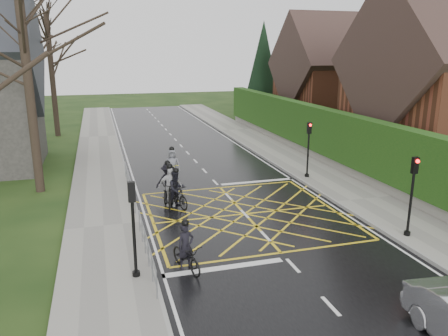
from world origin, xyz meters
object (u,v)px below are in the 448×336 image
cyclist_back (177,192)px  cyclist_lead (172,169)px  cyclist_front (170,191)px  cyclist_rear (186,254)px  cyclist_mid (168,186)px

cyclist_back → cyclist_lead: (0.52, 4.23, -0.03)m
cyclist_front → cyclist_lead: (0.78, 4.05, -0.08)m
cyclist_rear → cyclist_back: cyclist_back is taller
cyclist_mid → cyclist_front: 0.93m
cyclist_rear → cyclist_mid: (0.55, 7.10, 0.16)m
cyclist_front → cyclist_lead: bearing=93.3°
cyclist_rear → cyclist_front: 6.19m
cyclist_rear → cyclist_front: (0.50, 6.17, 0.19)m
cyclist_rear → cyclist_lead: cyclist_lead is taller
cyclist_rear → cyclist_back: size_ratio=0.98×
cyclist_front → cyclist_lead: cyclist_front is taller
cyclist_mid → cyclist_lead: size_ratio=1.02×
cyclist_back → cyclist_rear: bearing=-116.9°
cyclist_rear → cyclist_back: (0.76, 5.99, 0.14)m
cyclist_lead → cyclist_rear: bearing=-86.4°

